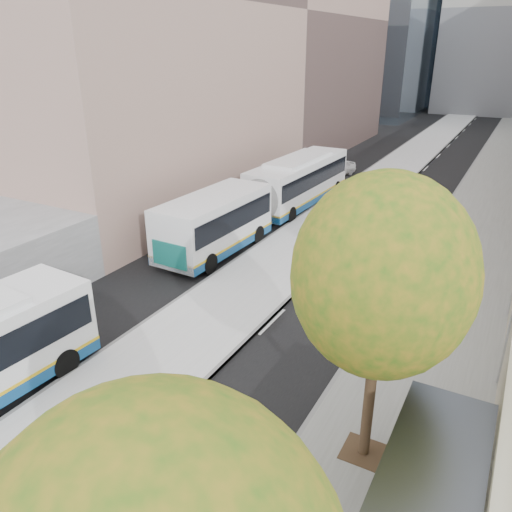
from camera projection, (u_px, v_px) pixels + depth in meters
The scene contains 7 objects.
bus_platform at pixel (355, 202), 34.35m from camera, with size 4.25×150.00×0.15m, color silver.
sidewalk at pixel (479, 220), 30.84m from camera, with size 4.75×150.00×0.08m, color slate.
building_midrise at pixel (178, 14), 42.53m from camera, with size 24.00×46.00×25.00m, color #A38275.
bus_shelter at pixel (443, 476), 9.88m from camera, with size 1.90×4.40×2.53m.
tree_c at pixel (383, 276), 11.25m from camera, with size 4.20×4.20×7.28m.
bus_far at pixel (268, 196), 29.98m from camera, with size 3.38×18.55×3.08m.
distant_car at pixel (336, 168), 41.25m from camera, with size 1.55×3.85×1.31m, color white.
Camera 1 is at (5.95, 2.70, 10.08)m, focal length 35.00 mm.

